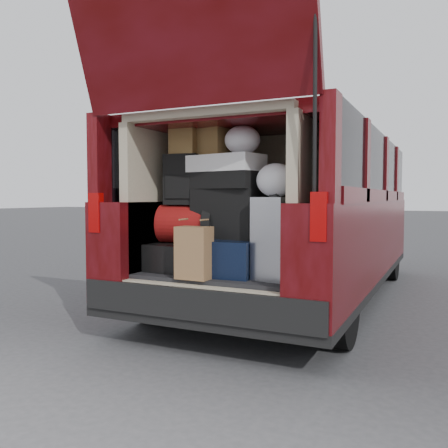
{
  "coord_description": "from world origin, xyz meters",
  "views": [
    {
      "loc": [
        1.57,
        -3.16,
        1.14
      ],
      "look_at": [
        -0.03,
        0.2,
        0.93
      ],
      "focal_mm": 38.0,
      "sensor_mm": 36.0,
      "label": 1
    }
  ],
  "objects_px": {
    "black_soft_case": "(229,213)",
    "red_duffel": "(189,224)",
    "twotone_duffel": "(225,172)",
    "kraft_bag": "(194,253)",
    "black_hardshell": "(182,256)",
    "backpack": "(183,180)",
    "silver_roller": "(279,238)",
    "navy_hardshell": "(229,256)"
  },
  "relations": [
    {
      "from": "black_soft_case",
      "to": "twotone_duffel",
      "type": "distance_m",
      "value": 0.32
    },
    {
      "from": "black_hardshell",
      "to": "red_duffel",
      "type": "distance_m",
      "value": 0.27
    },
    {
      "from": "black_hardshell",
      "to": "silver_roller",
      "type": "bearing_deg",
      "value": 1.93
    },
    {
      "from": "kraft_bag",
      "to": "red_duffel",
      "type": "height_order",
      "value": "red_duffel"
    },
    {
      "from": "black_hardshell",
      "to": "navy_hardshell",
      "type": "relative_size",
      "value": 0.88
    },
    {
      "from": "silver_roller",
      "to": "backpack",
      "type": "xyz_separation_m",
      "value": [
        -0.84,
        0.07,
        0.44
      ]
    },
    {
      "from": "red_duffel",
      "to": "twotone_duffel",
      "type": "distance_m",
      "value": 0.52
    },
    {
      "from": "black_hardshell",
      "to": "black_soft_case",
      "type": "xyz_separation_m",
      "value": [
        0.4,
        0.06,
        0.35
      ]
    },
    {
      "from": "kraft_bag",
      "to": "silver_roller",
      "type": "bearing_deg",
      "value": 28.79
    },
    {
      "from": "silver_roller",
      "to": "black_hardshell",
      "type": "bearing_deg",
      "value": -173.17
    },
    {
      "from": "red_duffel",
      "to": "black_soft_case",
      "type": "height_order",
      "value": "black_soft_case"
    },
    {
      "from": "kraft_bag",
      "to": "twotone_duffel",
      "type": "height_order",
      "value": "twotone_duffel"
    },
    {
      "from": "navy_hardshell",
      "to": "twotone_duffel",
      "type": "distance_m",
      "value": 0.65
    },
    {
      "from": "kraft_bag",
      "to": "backpack",
      "type": "xyz_separation_m",
      "value": [
        -0.3,
        0.36,
        0.54
      ]
    },
    {
      "from": "navy_hardshell",
      "to": "backpack",
      "type": "distance_m",
      "value": 0.73
    },
    {
      "from": "navy_hardshell",
      "to": "black_hardshell",
      "type": "bearing_deg",
      "value": 178.22
    },
    {
      "from": "navy_hardshell",
      "to": "red_duffel",
      "type": "relative_size",
      "value": 1.29
    },
    {
      "from": "red_duffel",
      "to": "black_soft_case",
      "type": "bearing_deg",
      "value": -3.64
    },
    {
      "from": "black_hardshell",
      "to": "black_soft_case",
      "type": "distance_m",
      "value": 0.53
    },
    {
      "from": "black_hardshell",
      "to": "twotone_duffel",
      "type": "bearing_deg",
      "value": 10.67
    },
    {
      "from": "silver_roller",
      "to": "twotone_duffel",
      "type": "distance_m",
      "value": 0.68
    },
    {
      "from": "black_hardshell",
      "to": "navy_hardshell",
      "type": "bearing_deg",
      "value": 6.76
    },
    {
      "from": "black_soft_case",
      "to": "backpack",
      "type": "height_order",
      "value": "backpack"
    },
    {
      "from": "silver_roller",
      "to": "kraft_bag",
      "type": "xyz_separation_m",
      "value": [
        -0.54,
        -0.29,
        -0.11
      ]
    },
    {
      "from": "black_hardshell",
      "to": "navy_hardshell",
      "type": "distance_m",
      "value": 0.42
    },
    {
      "from": "black_hardshell",
      "to": "black_soft_case",
      "type": "relative_size",
      "value": 1.01
    },
    {
      "from": "silver_roller",
      "to": "red_duffel",
      "type": "xyz_separation_m",
      "value": [
        -0.79,
        0.08,
        0.08
      ]
    },
    {
      "from": "twotone_duffel",
      "to": "kraft_bag",
      "type": "bearing_deg",
      "value": -89.4
    },
    {
      "from": "red_duffel",
      "to": "navy_hardshell",
      "type": "bearing_deg",
      "value": -11.08
    },
    {
      "from": "black_hardshell",
      "to": "silver_roller",
      "type": "xyz_separation_m",
      "value": [
        0.84,
        -0.05,
        0.19
      ]
    },
    {
      "from": "twotone_duffel",
      "to": "black_soft_case",
      "type": "bearing_deg",
      "value": 51.74
    },
    {
      "from": "navy_hardshell",
      "to": "twotone_duffel",
      "type": "xyz_separation_m",
      "value": [
        -0.04,
        0.02,
        0.65
      ]
    },
    {
      "from": "navy_hardshell",
      "to": "red_duffel",
      "type": "distance_m",
      "value": 0.44
    },
    {
      "from": "black_soft_case",
      "to": "red_duffel",
      "type": "bearing_deg",
      "value": -168.46
    },
    {
      "from": "black_soft_case",
      "to": "black_hardshell",
      "type": "bearing_deg",
      "value": -164.63
    },
    {
      "from": "kraft_bag",
      "to": "backpack",
      "type": "height_order",
      "value": "backpack"
    },
    {
      "from": "navy_hardshell",
      "to": "backpack",
      "type": "relative_size",
      "value": 1.52
    },
    {
      "from": "black_soft_case",
      "to": "backpack",
      "type": "bearing_deg",
      "value": -167.77
    },
    {
      "from": "twotone_duffel",
      "to": "backpack",
      "type": "bearing_deg",
      "value": -166.56
    },
    {
      "from": "twotone_duffel",
      "to": "black_hardshell",
      "type": "bearing_deg",
      "value": -163.18
    },
    {
      "from": "kraft_bag",
      "to": "black_soft_case",
      "type": "distance_m",
      "value": 0.49
    },
    {
      "from": "silver_roller",
      "to": "kraft_bag",
      "type": "height_order",
      "value": "silver_roller"
    }
  ]
}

